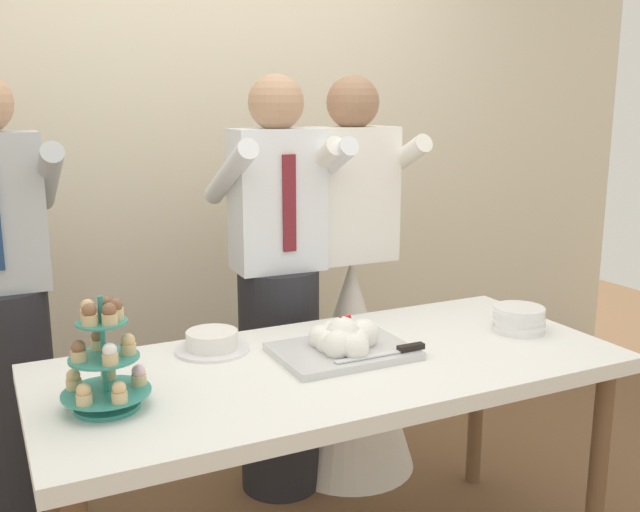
% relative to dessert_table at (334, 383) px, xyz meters
% --- Properties ---
extents(rear_wall, '(5.20, 0.10, 2.90)m').
position_rel_dessert_table_xyz_m(rear_wall, '(0.00, 1.40, 0.75)').
color(rear_wall, beige).
rests_on(rear_wall, ground_plane).
extents(dessert_table, '(1.80, 0.80, 0.78)m').
position_rel_dessert_table_xyz_m(dessert_table, '(0.00, 0.00, 0.00)').
color(dessert_table, white).
rests_on(dessert_table, ground_plane).
extents(cupcake_stand, '(0.23, 0.23, 0.31)m').
position_rel_dessert_table_xyz_m(cupcake_stand, '(-0.69, -0.05, 0.20)').
color(cupcake_stand, teal).
rests_on(cupcake_stand, dessert_table).
extents(main_cake_tray, '(0.44, 0.31, 0.13)m').
position_rel_dessert_table_xyz_m(main_cake_tray, '(0.05, 0.03, 0.12)').
color(main_cake_tray, silver).
rests_on(main_cake_tray, dessert_table).
extents(plate_stack, '(0.18, 0.18, 0.09)m').
position_rel_dessert_table_xyz_m(plate_stack, '(0.71, -0.02, 0.12)').
color(plate_stack, white).
rests_on(plate_stack, dessert_table).
extents(round_cake, '(0.24, 0.24, 0.07)m').
position_rel_dessert_table_xyz_m(round_cake, '(-0.31, 0.25, 0.10)').
color(round_cake, white).
rests_on(round_cake, dessert_table).
extents(person_groom, '(0.47, 0.50, 1.66)m').
position_rel_dessert_table_xyz_m(person_groom, '(0.08, 0.65, 0.05)').
color(person_groom, '#232328').
rests_on(person_groom, ground_plane).
extents(person_bride, '(0.56, 0.56, 1.66)m').
position_rel_dessert_table_xyz_m(person_bride, '(0.42, 0.67, -0.12)').
color(person_bride, white).
rests_on(person_bride, ground_plane).
extents(person_guest, '(0.46, 0.49, 1.66)m').
position_rel_dessert_table_xyz_m(person_guest, '(-0.91, 0.79, 0.05)').
color(person_guest, '#232328').
rests_on(person_guest, ground_plane).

